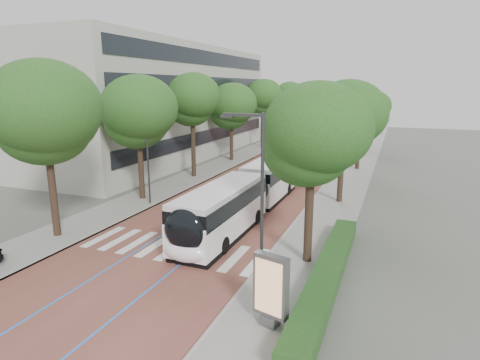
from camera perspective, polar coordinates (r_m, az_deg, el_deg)
The scene contains 20 objects.
ground at distance 22.98m, azimuth -11.08°, elevation -10.40°, with size 160.00×160.00×0.00m, color #51544C.
road at distance 59.47m, azimuth 10.02°, elevation 4.22°, with size 11.00×140.00×0.02m, color brown.
sidewalk_left at distance 61.37m, azimuth 3.13°, elevation 4.72°, with size 4.00×140.00×0.12m, color gray.
sidewalk_right at distance 58.46m, azimuth 17.25°, elevation 3.72°, with size 4.00×140.00×0.12m, color gray.
kerb_left at distance 60.81m, azimuth 4.84°, elevation 4.62°, with size 0.20×140.00×0.14m, color gray.
kerb_right at distance 58.63m, azimuth 15.40°, elevation 3.87°, with size 0.20×140.00×0.14m, color gray.
zebra_crossing at distance 23.65m, azimuth -9.36°, elevation -9.56°, with size 10.55×3.60×0.01m.
lane_line_left at distance 59.80m, azimuth 8.52°, elevation 4.34°, with size 0.12×126.00×0.01m, color blue.
lane_line_right at distance 59.18m, azimuth 11.54°, elevation 4.12°, with size 0.12×126.00×0.01m, color blue.
office_building at distance 55.24m, azimuth -12.99°, elevation 10.71°, with size 18.11×40.00×14.00m.
hedge at distance 19.76m, azimuth 12.36°, elevation -12.88°, with size 1.20×14.00×0.80m, color #183D15.
streetlight_near at distance 16.03m, azimuth 2.56°, elevation -2.32°, with size 1.82×0.20×8.00m.
streetlight_far at distance 40.16m, azimuth 14.34°, elevation 6.68°, with size 1.82×0.20×8.00m.
lamp_post_left at distance 31.54m, azimuth -13.01°, elevation 3.78°, with size 0.14×0.14×8.00m, color #323234.
trees_left at distance 44.12m, azimuth -4.26°, elevation 10.50°, with size 6.43×60.95×10.05m.
trees_right at distance 38.24m, azimuth 15.76°, elevation 8.48°, with size 5.94×47.19×9.03m.
lead_bus at distance 27.90m, azimuth 0.68°, elevation -2.33°, with size 2.69×18.42×3.20m.
bus_queued_0 at distance 43.38m, azimuth 8.01°, elevation 3.16°, with size 3.27×12.53×3.20m.
bus_queued_1 at distance 56.05m, azimuth 10.90°, elevation 5.31°, with size 3.20×12.52×3.20m.
ad_panel at distance 15.71m, azimuth 4.41°, elevation -15.22°, with size 1.44×0.73×2.89m.
Camera 1 is at (11.61, -17.61, 9.11)m, focal length 30.00 mm.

